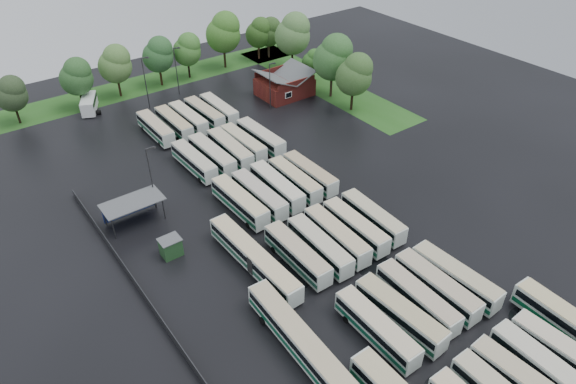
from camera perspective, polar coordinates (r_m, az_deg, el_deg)
ground at (r=66.51m, az=4.83°, el=-7.20°), size 160.00×160.00×0.00m
brick_building at (r=106.40m, az=-0.39°, el=11.67°), size 10.07×8.60×5.39m
wash_shed at (r=73.25m, az=-16.98°, el=-1.24°), size 8.20×4.20×3.58m
utility_hut at (r=67.40m, az=-12.90°, el=-5.97°), size 2.70×2.20×2.62m
grass_strip_north at (r=115.69m, az=-16.12°, el=11.30°), size 80.00×10.00×0.01m
grass_strip_east at (r=112.87m, az=3.79°, el=12.02°), size 10.00×50.00×0.01m
west_fence at (r=63.35m, az=-15.88°, el=-10.76°), size 0.10×50.00×1.20m
bus_r0c2 at (r=56.89m, az=24.80°, el=-18.83°), size 2.87×11.11×3.06m
bus_r0c3 at (r=58.76m, az=26.64°, el=-17.21°), size 2.71×11.37×3.15m
bus_r0c4 at (r=60.90m, az=28.38°, el=-15.63°), size 2.76×11.12×3.07m
bus_r1c0 at (r=57.02m, az=9.82°, el=-14.67°), size 2.56×11.07×3.07m
bus_r1c1 at (r=58.70m, az=12.32°, el=-13.09°), size 2.97×11.49×3.17m
bus_r1c2 at (r=60.78m, az=14.16°, el=-11.35°), size 2.80×11.21×3.10m
bus_r1c3 at (r=62.61m, az=16.18°, el=-10.02°), size 2.56×11.34×3.15m
bus_r1c4 at (r=64.35m, az=18.10°, el=-8.95°), size 2.84×11.50×3.18m
bus_r2c0 at (r=64.12m, az=1.04°, el=-6.93°), size 2.58×11.26×3.12m
bus_r2c1 at (r=65.40m, az=3.53°, el=-6.01°), size 2.81×11.19×3.09m
bus_r2c2 at (r=67.04m, az=5.42°, el=-4.86°), size 2.92×11.41×3.15m
bus_r2c3 at (r=68.78m, az=7.51°, el=-3.85°), size 2.63×11.10×3.07m
bus_r2c4 at (r=70.78m, az=9.41°, el=-2.77°), size 2.78×10.99×3.03m
bus_r3c0 at (r=72.78m, az=-5.38°, el=-1.08°), size 2.67×11.56×3.20m
bus_r3c1 at (r=73.94m, az=-3.23°, el=-0.33°), size 2.47×11.32×3.15m
bus_r3c2 at (r=75.57m, az=-1.25°, el=0.63°), size 2.82×11.48×3.17m
bus_r3c3 at (r=77.06m, az=0.75°, el=1.34°), size 2.58×10.98×3.04m
bus_r3c4 at (r=78.59m, az=2.45°, el=2.06°), size 2.38×10.88×3.02m
bus_r4c0 at (r=82.83m, az=-10.40°, el=3.39°), size 2.57×11.06×3.07m
bus_r4c1 at (r=83.83m, az=-8.45°, el=4.09°), size 2.59×11.54×3.20m
bus_r4c2 at (r=85.04m, az=-6.46°, el=4.76°), size 2.76×11.54×3.19m
bus_r4c3 at (r=86.70m, az=-5.01°, el=5.45°), size 2.50×11.04×3.06m
bus_r4c4 at (r=88.03m, az=-3.07°, el=6.09°), size 2.65×11.44×3.17m
bus_r5c0 at (r=93.83m, az=-14.50°, el=6.88°), size 2.35×10.97×3.05m
bus_r5c1 at (r=94.78m, az=-12.54°, el=7.48°), size 2.39×10.95×3.05m
bus_r5c2 at (r=95.95m, az=-11.01°, el=8.05°), size 2.50×10.98×3.05m
bus_r5c3 at (r=97.24m, az=-9.26°, el=8.64°), size 2.65×11.02×3.05m
bus_r5c4 at (r=98.38m, az=-7.67°, el=9.11°), size 2.43×10.87×3.02m
artic_bus_west_b at (r=63.68m, az=-3.79°, el=-7.37°), size 2.68×16.89×3.13m
artic_bus_west_c at (r=55.09m, az=1.38°, el=-16.26°), size 3.13×17.08×3.15m
minibus at (r=106.85m, az=-21.24°, el=9.14°), size 4.93×6.98×2.87m
tree_north_0 at (r=105.85m, az=-28.38°, el=9.64°), size 5.63×5.63×9.33m
tree_north_1 at (r=106.72m, az=-22.43°, el=11.82°), size 6.18×6.18×10.24m
tree_north_2 at (r=109.27m, az=-18.62°, el=13.39°), size 6.53×6.53×10.81m
tree_north_3 at (r=112.31m, az=-14.18°, el=14.63°), size 6.35×6.35×10.51m
tree_north_4 at (r=114.94m, az=-11.10°, el=15.32°), size 5.99×5.99×9.92m
tree_north_5 at (r=118.70m, az=-7.13°, el=17.24°), size 7.64×7.64×12.66m
tree_north_6 at (r=124.57m, az=-2.10°, el=17.38°), size 5.73×5.73×9.50m
tree_east_0 at (r=98.85m, az=7.48°, el=12.87°), size 6.86×6.86×11.37m
tree_east_1 at (r=103.75m, az=5.12°, el=14.72°), size 7.78×7.78×12.88m
tree_east_2 at (r=111.80m, az=2.78°, el=14.37°), size 4.36×4.32×7.16m
tree_east_3 at (r=116.58m, az=0.61°, el=17.23°), size 7.76×7.76×12.86m
tree_east_4 at (r=123.66m, az=-3.22°, el=17.30°), size 5.90×5.90×9.78m
lamp_post_ne at (r=99.02m, az=-1.96°, el=11.98°), size 1.43×0.28×9.28m
lamp_post_nw at (r=73.58m, az=-14.95°, el=1.92°), size 1.51×0.29×9.82m
lamp_post_back_w at (r=102.77m, az=-15.53°, el=11.94°), size 1.57×0.31×10.21m
lamp_post_back_e at (r=107.56m, az=-12.27°, el=13.33°), size 1.50×0.29×9.73m
puddle_1 at (r=64.90m, az=25.32°, el=-12.89°), size 4.61×4.61×0.01m
puddle_2 at (r=63.82m, az=-0.03°, el=-9.31°), size 6.06×6.06×0.01m
puddle_3 at (r=65.83m, az=9.75°, el=-8.24°), size 4.80×4.80×0.01m
puddle_4 at (r=67.47m, az=26.68°, el=-11.17°), size 3.28×3.28×0.01m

